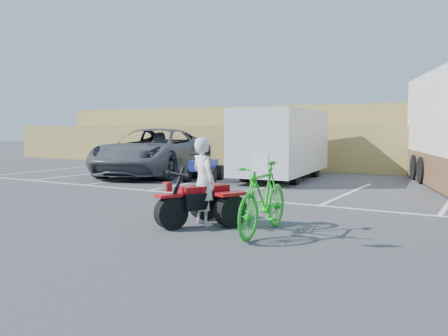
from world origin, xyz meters
The scene contains 11 objects.
ground centered at (0.00, 0.00, 0.00)m, with size 100.00×100.00×0.00m, color #3C3C3F.
parking_stripes centered at (0.87, 4.07, 0.00)m, with size 28.00×5.16×0.01m.
grass_embankment centered at (0.00, 15.48, 1.42)m, with size 40.00×8.50×3.10m.
red_trike_atv centered at (1.40, -1.07, 0.00)m, with size 1.25×1.67×1.09m, color #A7090F, non-canonical shape.
rider centered at (1.47, -0.93, 0.86)m, with size 0.63×0.41×1.73m, color white.
green_dirt_bike centered at (2.84, -1.07, 0.65)m, with size 0.61×2.18×1.31m, color #14BF19.
grey_pickup centered at (-5.67, 6.38, 0.93)m, with size 3.10×6.72×1.87m, color #4E5157.
red_car centered at (-7.37, 8.43, 0.70)m, with size 1.66×4.13×1.41m, color maroon.
cargo_trailer centered at (-0.47, 7.36, 1.37)m, with size 2.71×5.63×2.54m.
quad_atv_blue centered at (-2.68, 5.48, 0.00)m, with size 1.15×1.54×1.01m, color navy, non-canonical shape.
quad_atv_green centered at (-0.41, 7.94, 0.00)m, with size 0.97×1.30×0.85m, color #13551C, non-canonical shape.
Camera 1 is at (6.50, -8.71, 1.94)m, focal length 38.00 mm.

